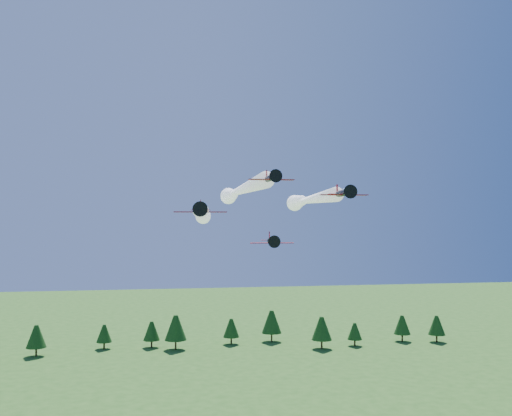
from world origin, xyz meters
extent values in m
cylinder|color=black|center=(-1.98, -9.38, 49.64)|extent=(0.90, 4.75, 0.88)
cone|color=black|center=(-1.99, -12.15, 49.64)|extent=(0.88, 0.80, 0.88)
cone|color=black|center=(-1.99, -12.68, 49.64)|extent=(0.39, 0.40, 0.39)
cylinder|color=black|center=(-1.99, -12.83, 49.64)|extent=(1.85, 0.04, 1.85)
cube|color=red|center=(-1.98, -9.73, 49.36)|extent=(6.52, 1.21, 0.11)
cube|color=red|center=(-1.97, -6.26, 49.68)|extent=(2.55, 0.76, 0.06)
cube|color=red|center=(-1.97, -6.17, 50.39)|extent=(0.08, 0.84, 1.28)
ellipsoid|color=#93AEE4|center=(-1.98, -10.17, 49.99)|extent=(0.64, 1.06, 0.55)
sphere|color=white|center=(-1.83, 30.98, 49.64)|extent=(2.30, 2.30, 2.30)
sphere|color=white|center=(-1.82, 36.18, 49.64)|extent=(3.00, 3.00, 3.00)
sphere|color=white|center=(-1.80, 41.39, 49.64)|extent=(3.70, 3.70, 3.70)
cylinder|color=black|center=(-11.22, -0.38, 45.29)|extent=(1.62, 6.00, 1.10)
cone|color=black|center=(-11.53, -3.82, 45.29)|extent=(1.18, 1.08, 1.10)
cone|color=black|center=(-11.59, -4.47, 45.29)|extent=(0.52, 0.53, 0.48)
cylinder|color=black|center=(-11.61, -4.66, 45.29)|extent=(2.30, 0.25, 2.30)
cube|color=red|center=(-11.26, -0.81, 44.94)|extent=(8.21, 2.20, 0.13)
cube|color=red|center=(-10.87, 3.50, 45.35)|extent=(3.25, 1.21, 0.08)
cube|color=red|center=(-10.86, 3.61, 46.22)|extent=(0.19, 1.05, 1.59)
ellipsoid|color=#93AEE4|center=(-11.31, -1.36, 45.73)|extent=(0.90, 1.38, 0.68)
sphere|color=white|center=(-7.61, 39.83, 45.29)|extent=(2.30, 2.30, 2.30)
sphere|color=white|center=(-7.16, 44.89, 45.29)|extent=(3.00, 3.00, 3.00)
sphere|color=white|center=(-6.70, 49.96, 45.29)|extent=(3.70, 3.70, 3.70)
cylinder|color=black|center=(12.00, 0.05, 48.14)|extent=(1.35, 5.73, 1.05)
cone|color=black|center=(11.82, -3.26, 48.14)|extent=(1.10, 1.00, 1.05)
cone|color=black|center=(11.79, -3.89, 48.14)|extent=(0.49, 0.50, 0.46)
cylinder|color=black|center=(11.78, -4.07, 48.14)|extent=(2.21, 0.16, 2.21)
cube|color=red|center=(11.97, -0.37, 47.80)|extent=(7.86, 1.82, 0.13)
cube|color=red|center=(12.19, 3.79, 48.19)|extent=(3.10, 1.05, 0.07)
cube|color=red|center=(12.20, 3.89, 49.03)|extent=(0.15, 1.00, 1.53)
ellipsoid|color=#93AEE4|center=(11.95, -0.89, 48.56)|extent=(0.82, 1.30, 0.66)
sphere|color=white|center=(13.70, 32.74, 48.14)|extent=(2.30, 2.30, 2.30)
sphere|color=white|center=(13.91, 36.77, 48.14)|extent=(3.00, 3.00, 3.00)
sphere|color=white|center=(14.12, 40.80, 48.14)|extent=(3.70, 3.70, 3.70)
cylinder|color=black|center=(1.84, 8.46, 40.15)|extent=(1.51, 5.55, 1.01)
cone|color=black|center=(1.55, 5.28, 40.15)|extent=(1.09, 1.00, 1.01)
cone|color=black|center=(1.49, 4.68, 40.15)|extent=(0.49, 0.50, 0.45)
cylinder|color=black|center=(1.48, 4.50, 40.15)|extent=(2.13, 0.24, 2.13)
cube|color=red|center=(1.81, 8.06, 39.83)|extent=(7.60, 2.05, 0.12)
cube|color=red|center=(2.17, 12.05, 40.20)|extent=(3.01, 1.13, 0.07)
cube|color=red|center=(2.18, 12.15, 41.02)|extent=(0.18, 0.97, 1.47)
ellipsoid|color=#93AEE4|center=(1.76, 7.55, 40.56)|extent=(0.84, 1.28, 0.63)
cylinder|color=#382314|center=(-10.72, 110.72, 1.65)|extent=(0.60, 0.60, 3.30)
cone|color=#103611|center=(-10.72, 110.72, 7.54)|extent=(7.54, 7.54, 8.48)
cylinder|color=#382314|center=(-35.07, 116.26, 1.17)|extent=(0.60, 0.60, 2.33)
cone|color=#103611|center=(-35.07, 116.26, 5.33)|extent=(5.33, 5.33, 5.99)
cylinder|color=#382314|center=(84.03, 106.62, 1.34)|extent=(0.60, 0.60, 2.69)
cone|color=#103611|center=(84.03, 106.62, 6.14)|extent=(6.14, 6.14, 6.91)
cylinder|color=#382314|center=(-18.89, 115.62, 1.26)|extent=(0.60, 0.60, 2.52)
cone|color=#103611|center=(-18.89, 115.62, 5.77)|extent=(5.77, 5.77, 6.49)
cylinder|color=#382314|center=(-56.00, 108.73, 1.42)|extent=(0.60, 0.60, 2.83)
cone|color=#103611|center=(-56.00, 108.73, 6.48)|extent=(6.48, 6.48, 7.29)
cylinder|color=#382314|center=(24.56, 117.98, 1.59)|extent=(0.60, 0.60, 3.18)
cone|color=#103611|center=(24.56, 117.98, 7.28)|extent=(7.28, 7.28, 8.19)
cylinder|color=#382314|center=(72.09, 109.98, 1.33)|extent=(0.60, 0.60, 2.66)
cone|color=#103611|center=(72.09, 109.98, 6.08)|extent=(6.08, 6.08, 6.84)
cylinder|color=#382314|center=(9.33, 116.15, 1.27)|extent=(0.60, 0.60, 2.55)
cone|color=#103611|center=(9.33, 116.15, 5.83)|extent=(5.83, 5.83, 6.55)
cylinder|color=#382314|center=(52.16, 105.67, 1.13)|extent=(0.60, 0.60, 2.26)
cone|color=#103611|center=(52.16, 105.67, 5.16)|extent=(5.16, 5.16, 5.80)
cylinder|color=#382314|center=(39.22, 103.16, 1.54)|extent=(0.60, 0.60, 3.08)
cone|color=#103611|center=(39.22, 103.16, 7.03)|extent=(7.03, 7.03, 7.91)
camera|label=1|loc=(-18.27, -88.43, 42.96)|focal=40.00mm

